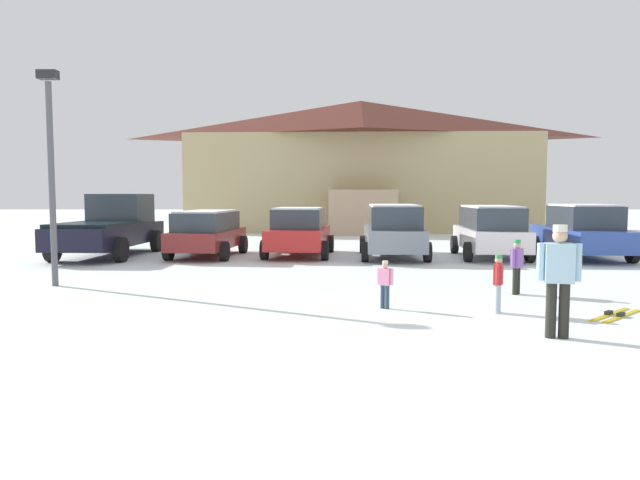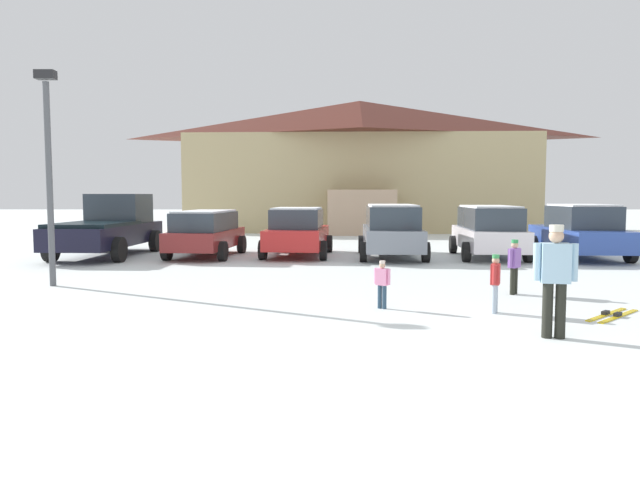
# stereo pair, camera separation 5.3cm
# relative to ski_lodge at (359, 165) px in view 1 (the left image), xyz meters

# --- Properties ---
(ground) EXTENTS (160.00, 160.00, 0.00)m
(ground) POSITION_rel_ski_lodge_xyz_m (-1.13, -28.58, -3.96)
(ground) COLOR silver
(ski_lodge) EXTENTS (20.75, 10.07, 7.81)m
(ski_lodge) POSITION_rel_ski_lodge_xyz_m (0.00, 0.00, 0.00)
(ski_lodge) COLOR tan
(ski_lodge) RESTS_ON ground
(parked_maroon_van) EXTENTS (2.38, 4.31, 1.59)m
(parked_maroon_van) POSITION_rel_ski_lodge_xyz_m (-6.30, -15.50, -3.10)
(parked_maroon_van) COLOR maroon
(parked_maroon_van) RESTS_ON ground
(parked_red_sedan) EXTENTS (2.48, 4.29, 1.68)m
(parked_red_sedan) POSITION_rel_ski_lodge_xyz_m (-3.17, -15.30, -3.11)
(parked_red_sedan) COLOR red
(parked_red_sedan) RESTS_ON ground
(parked_grey_wagon) EXTENTS (2.35, 4.64, 1.79)m
(parked_grey_wagon) POSITION_rel_ski_lodge_xyz_m (0.02, -15.73, -3.00)
(parked_grey_wagon) COLOR slate
(parked_grey_wagon) RESTS_ON ground
(parked_white_suv) EXTENTS (2.39, 4.59, 1.76)m
(parked_white_suv) POSITION_rel_ski_lodge_xyz_m (3.28, -15.80, -3.02)
(parked_white_suv) COLOR white
(parked_white_suv) RESTS_ON ground
(parked_blue_hatchback) EXTENTS (2.41, 4.88, 1.80)m
(parked_blue_hatchback) POSITION_rel_ski_lodge_xyz_m (6.30, -15.92, -3.06)
(parked_blue_hatchback) COLOR #2D499D
(parked_blue_hatchback) RESTS_ON ground
(pickup_truck) EXTENTS (2.64, 5.80, 2.15)m
(pickup_truck) POSITION_rel_ski_lodge_xyz_m (-9.73, -15.12, -2.96)
(pickup_truck) COLOR black
(pickup_truck) RESTS_ON ground
(skier_child_in_red_jacket) EXTENTS (0.24, 0.36, 1.05)m
(skier_child_in_red_jacket) POSITION_rel_ski_lodge_xyz_m (0.72, -24.91, -3.37)
(skier_child_in_red_jacket) COLOR #9FB0C3
(skier_child_in_red_jacket) RESTS_ON ground
(skier_child_in_pink_snowsuit) EXTENTS (0.28, 0.23, 0.89)m
(skier_child_in_pink_snowsuit) POSITION_rel_ski_lodge_xyz_m (-1.25, -24.51, -3.46)
(skier_child_in_pink_snowsuit) COLOR #294157
(skier_child_in_pink_snowsuit) RESTS_ON ground
(skier_adult_in_blue_parka) EXTENTS (0.61, 0.31, 1.67)m
(skier_adult_in_blue_parka) POSITION_rel_ski_lodge_xyz_m (1.03, -26.70, -3.02)
(skier_adult_in_blue_parka) COLOR black
(skier_adult_in_blue_parka) RESTS_ON ground
(skier_child_in_purple_jacket) EXTENTS (0.32, 0.34, 1.16)m
(skier_child_in_purple_jacket) POSITION_rel_ski_lodge_xyz_m (1.71, -22.98, -3.30)
(skier_child_in_purple_jacket) COLOR black
(skier_child_in_purple_jacket) RESTS_ON ground
(pair_of_skis) EXTENTS (1.36, 1.29, 0.08)m
(pair_of_skis) POSITION_rel_ski_lodge_xyz_m (2.69, -25.17, -3.94)
(pair_of_skis) COLOR gold
(pair_of_skis) RESTS_ON ground
(lamp_post) EXTENTS (0.44, 0.24, 4.91)m
(lamp_post) POSITION_rel_ski_lodge_xyz_m (-8.60, -21.84, -1.16)
(lamp_post) COLOR #515459
(lamp_post) RESTS_ON ground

